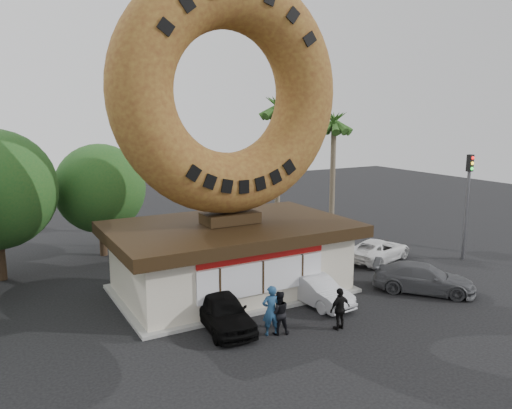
{
  "coord_description": "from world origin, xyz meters",
  "views": [
    {
      "loc": [
        -10.03,
        -14.5,
        8.43
      ],
      "look_at": [
        0.27,
        4.0,
        4.48
      ],
      "focal_mm": 35.0,
      "sensor_mm": 36.0,
      "label": 1
    }
  ],
  "objects_px": {
    "person_left": "(271,311)",
    "person_right": "(340,309)",
    "donut_shop": "(231,255)",
    "person_center": "(279,313)",
    "traffic_signal": "(468,194)",
    "car_silver": "(315,290)",
    "street_lamp": "(132,177)",
    "car_black": "(222,310)",
    "car_white": "(378,250)",
    "giant_donut": "(229,92)",
    "car_grey": "(423,278)"
  },
  "relations": [
    {
      "from": "street_lamp",
      "to": "car_grey",
      "type": "xyz_separation_m",
      "value": [
        9.72,
        -14.66,
        -3.81
      ]
    },
    {
      "from": "person_left",
      "to": "car_grey",
      "type": "height_order",
      "value": "person_left"
    },
    {
      "from": "person_center",
      "to": "donut_shop",
      "type": "bearing_deg",
      "value": -78.07
    },
    {
      "from": "person_left",
      "to": "person_right",
      "type": "height_order",
      "value": "person_left"
    },
    {
      "from": "street_lamp",
      "to": "car_silver",
      "type": "bearing_deg",
      "value": -71.8
    },
    {
      "from": "person_center",
      "to": "car_white",
      "type": "xyz_separation_m",
      "value": [
        10.06,
        5.42,
        -0.24
      ]
    },
    {
      "from": "street_lamp",
      "to": "car_white",
      "type": "relative_size",
      "value": 1.79
    },
    {
      "from": "giant_donut",
      "to": "traffic_signal",
      "type": "xyz_separation_m",
      "value": [
        14.0,
        -2.01,
        -5.41
      ]
    },
    {
      "from": "donut_shop",
      "to": "traffic_signal",
      "type": "xyz_separation_m",
      "value": [
        14.0,
        -1.99,
        2.1
      ]
    },
    {
      "from": "person_center",
      "to": "car_white",
      "type": "bearing_deg",
      "value": -134.02
    },
    {
      "from": "person_right",
      "to": "car_black",
      "type": "height_order",
      "value": "person_right"
    },
    {
      "from": "giant_donut",
      "to": "person_center",
      "type": "xyz_separation_m",
      "value": [
        -0.52,
        -5.21,
        -8.42
      ]
    },
    {
      "from": "person_right",
      "to": "car_black",
      "type": "relative_size",
      "value": 0.41
    },
    {
      "from": "car_grey",
      "to": "car_silver",
      "type": "bearing_deg",
      "value": 123.79
    },
    {
      "from": "street_lamp",
      "to": "donut_shop",
      "type": "bearing_deg",
      "value": -79.5
    },
    {
      "from": "car_black",
      "to": "person_right",
      "type": "bearing_deg",
      "value": -26.26
    },
    {
      "from": "person_left",
      "to": "car_white",
      "type": "bearing_deg",
      "value": -140.23
    },
    {
      "from": "donut_shop",
      "to": "person_center",
      "type": "height_order",
      "value": "donut_shop"
    },
    {
      "from": "giant_donut",
      "to": "car_grey",
      "type": "distance_m",
      "value": 12.55
    },
    {
      "from": "person_left",
      "to": "car_silver",
      "type": "height_order",
      "value": "person_left"
    },
    {
      "from": "person_center",
      "to": "car_grey",
      "type": "bearing_deg",
      "value": -158.62
    },
    {
      "from": "street_lamp",
      "to": "person_right",
      "type": "relative_size",
      "value": 4.74
    },
    {
      "from": "car_silver",
      "to": "person_right",
      "type": "bearing_deg",
      "value": -111.69
    },
    {
      "from": "traffic_signal",
      "to": "person_left",
      "type": "distance_m",
      "value": 15.43
    },
    {
      "from": "person_left",
      "to": "car_silver",
      "type": "distance_m",
      "value": 3.83
    },
    {
      "from": "traffic_signal",
      "to": "person_center",
      "type": "relative_size",
      "value": 3.54
    },
    {
      "from": "donut_shop",
      "to": "car_grey",
      "type": "xyz_separation_m",
      "value": [
        7.87,
        -4.65,
        -1.09
      ]
    },
    {
      "from": "giant_donut",
      "to": "car_white",
      "type": "distance_m",
      "value": 12.88
    },
    {
      "from": "donut_shop",
      "to": "traffic_signal",
      "type": "distance_m",
      "value": 14.3
    },
    {
      "from": "person_right",
      "to": "car_silver",
      "type": "distance_m",
      "value": 2.78
    },
    {
      "from": "giant_donut",
      "to": "donut_shop",
      "type": "bearing_deg",
      "value": -90.0
    },
    {
      "from": "traffic_signal",
      "to": "person_right",
      "type": "height_order",
      "value": "traffic_signal"
    },
    {
      "from": "traffic_signal",
      "to": "car_silver",
      "type": "height_order",
      "value": "traffic_signal"
    },
    {
      "from": "donut_shop",
      "to": "car_white",
      "type": "bearing_deg",
      "value": 1.38
    },
    {
      "from": "traffic_signal",
      "to": "car_silver",
      "type": "distance_m",
      "value": 11.99
    },
    {
      "from": "car_black",
      "to": "car_grey",
      "type": "distance_m",
      "value": 10.08
    },
    {
      "from": "person_center",
      "to": "car_white",
      "type": "height_order",
      "value": "person_center"
    },
    {
      "from": "person_center",
      "to": "person_left",
      "type": "bearing_deg",
      "value": 7.4
    },
    {
      "from": "street_lamp",
      "to": "car_grey",
      "type": "bearing_deg",
      "value": -56.45
    },
    {
      "from": "car_black",
      "to": "donut_shop",
      "type": "bearing_deg",
      "value": 64.18
    },
    {
      "from": "person_left",
      "to": "person_right",
      "type": "relative_size",
      "value": 1.17
    },
    {
      "from": "traffic_signal",
      "to": "car_white",
      "type": "bearing_deg",
      "value": 153.52
    },
    {
      "from": "donut_shop",
      "to": "person_center",
      "type": "bearing_deg",
      "value": -95.73
    },
    {
      "from": "giant_donut",
      "to": "traffic_signal",
      "type": "relative_size",
      "value": 1.8
    },
    {
      "from": "person_left",
      "to": "car_grey",
      "type": "distance_m",
      "value": 8.72
    },
    {
      "from": "car_white",
      "to": "car_black",
      "type": "bearing_deg",
      "value": 91.91
    },
    {
      "from": "car_white",
      "to": "giant_donut",
      "type": "bearing_deg",
      "value": 75.08
    },
    {
      "from": "person_left",
      "to": "person_center",
      "type": "distance_m",
      "value": 0.34
    },
    {
      "from": "street_lamp",
      "to": "traffic_signal",
      "type": "distance_m",
      "value": 19.9
    },
    {
      "from": "donut_shop",
      "to": "street_lamp",
      "type": "bearing_deg",
      "value": 100.5
    }
  ]
}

